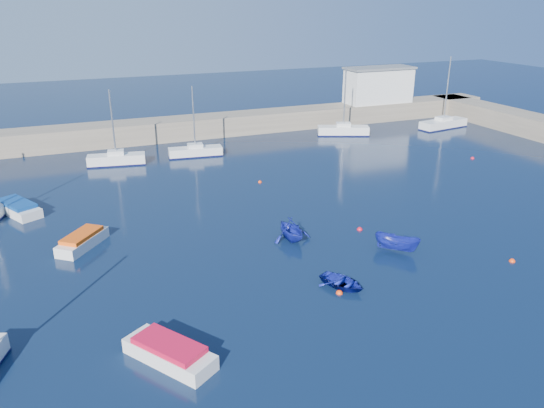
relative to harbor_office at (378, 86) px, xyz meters
name	(u,v)px	position (x,y,z in m)	size (l,w,h in m)	color
ground	(372,311)	(-30.00, -46.00, -5.10)	(220.00, 220.00, 0.00)	#0C1B36
back_wall	(184,128)	(-30.00, 0.00, -3.80)	(96.00, 4.50, 2.60)	#7B705E
right_arm	(517,122)	(14.00, -14.00, -3.80)	(4.50, 32.00, 2.60)	#7B705E
harbor_office	(378,86)	(0.00, 0.00, 0.00)	(10.00, 4.00, 5.00)	silver
sailboat_5	(116,159)	(-40.05, -9.58, -4.44)	(6.42, 2.78, 8.32)	silver
sailboat_6	(195,151)	(-31.04, -9.53, -4.51)	(6.35, 2.48, 8.18)	silver
sailboat_7	(343,130)	(-9.75, -6.91, -4.43)	(7.06, 4.39, 9.08)	silver
sailboat_8	(443,124)	(5.59, -8.75, -4.44)	(7.89, 3.34, 9.98)	silver
motorboat_0	(169,352)	(-42.01, -46.06, -4.57)	(4.25, 5.17, 1.13)	silver
motorboat_1	(82,240)	(-45.10, -30.31, -4.58)	(4.08, 4.51, 1.11)	silver
motorboat_2	(17,208)	(-49.79, -21.17, -4.59)	(4.10, 5.55, 1.09)	silver
dinghy_center	(342,282)	(-30.24, -42.85, -4.78)	(2.20, 3.08, 0.64)	#152097
dinghy_left	(291,229)	(-30.29, -35.10, -4.21)	(2.92, 3.38, 1.78)	#152097
dinghy_right	(397,243)	(-23.99, -39.83, -4.45)	(1.26, 3.36, 1.30)	#152097
buoy_0	(339,293)	(-30.78, -43.50, -5.10)	(0.44, 0.44, 0.44)	#FF3D0D
buoy_1	(360,230)	(-24.43, -35.47, -5.10)	(0.46, 0.46, 0.46)	red
buoy_2	(512,261)	(-17.43, -44.33, -5.10)	(0.44, 0.44, 0.44)	#FF3D0D
buoy_3	(260,182)	(-27.52, -21.37, -5.10)	(0.39, 0.39, 0.39)	#FF3D0D
buoy_4	(472,159)	(-1.61, -22.79, -5.10)	(0.42, 0.42, 0.42)	red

